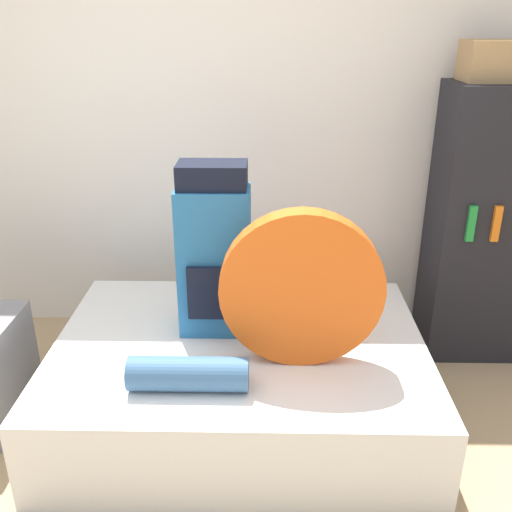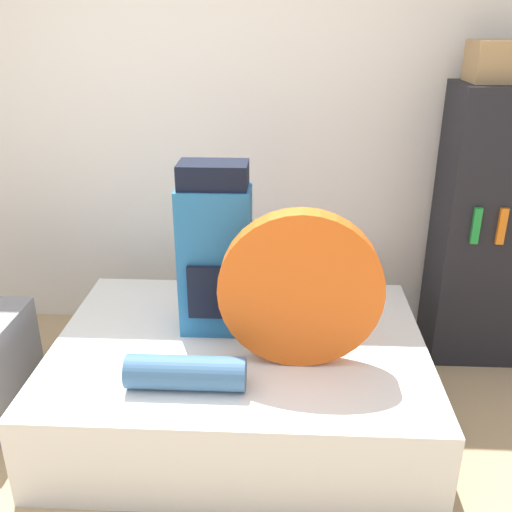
% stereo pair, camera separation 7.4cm
% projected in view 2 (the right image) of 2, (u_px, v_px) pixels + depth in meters
% --- Properties ---
extents(wall_back, '(8.00, 0.05, 2.60)m').
position_uv_depth(wall_back, '(213.00, 124.00, 3.37)').
color(wall_back, white).
rests_on(wall_back, ground_plane).
extents(bed, '(1.80, 1.33, 0.43)m').
position_uv_depth(bed, '(240.00, 377.00, 2.87)').
color(bed, white).
rests_on(bed, ground_plane).
extents(backpack, '(0.35, 0.24, 0.85)m').
position_uv_depth(backpack, '(215.00, 253.00, 2.73)').
color(backpack, '#23669E').
rests_on(backpack, bed).
extents(tent_bag, '(0.72, 0.11, 0.72)m').
position_uv_depth(tent_bag, '(300.00, 290.00, 2.48)').
color(tent_bag, '#E05B19').
rests_on(tent_bag, bed).
extents(sleeping_roll, '(0.51, 0.15, 0.15)m').
position_uv_depth(sleeping_roll, '(186.00, 373.00, 2.40)').
color(sleeping_roll, '#3D668E').
rests_on(sleeping_roll, bed).
extents(bookshelf, '(0.66, 0.43, 1.58)m').
position_uv_depth(bookshelf, '(498.00, 228.00, 3.20)').
color(bookshelf, black).
rests_on(bookshelf, ground_plane).
extents(cardboard_box, '(0.38, 0.26, 0.20)m').
position_uv_depth(cardboard_box, '(508.00, 61.00, 2.88)').
color(cardboard_box, '#A88456').
rests_on(cardboard_box, bookshelf).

